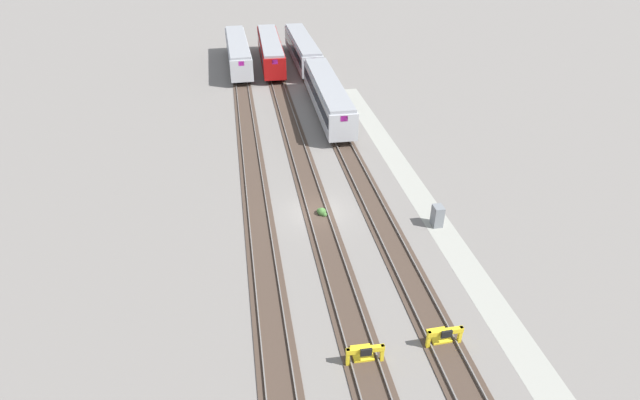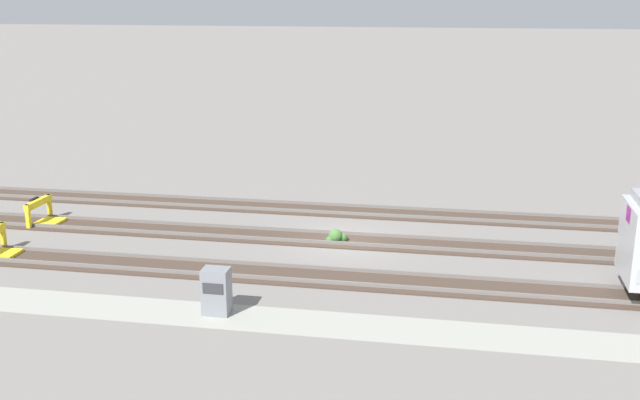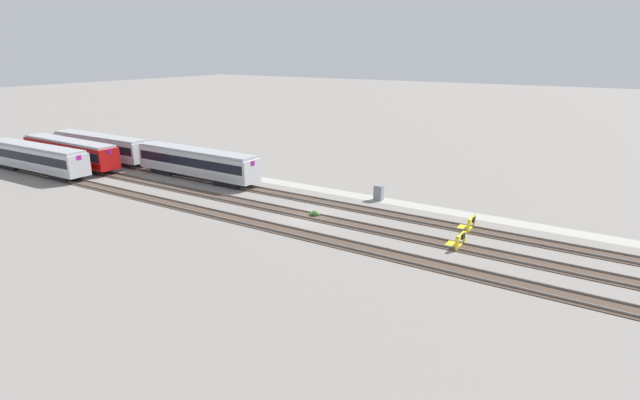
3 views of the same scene
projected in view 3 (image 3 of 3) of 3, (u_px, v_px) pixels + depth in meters
The scene contains 13 objects.
ground_plane at pixel (310, 216), 47.57m from camera, with size 400.00×400.00×0.00m, color gray.
service_walkway at pixel (353, 195), 54.42m from camera, with size 54.00×2.00×0.01m, color #9E9E93.
rail_track_nearest at pixel (334, 204), 51.16m from camera, with size 90.00×2.24×0.21m.
rail_track_near_inner at pixel (310, 216), 47.56m from camera, with size 90.00×2.24×0.21m.
rail_track_middle at pixel (282, 229), 43.95m from camera, with size 90.00×2.24×0.21m.
subway_car_front_row_leftmost at pixel (100, 147), 70.49m from camera, with size 18.02×2.94×3.70m.
subway_car_front_row_left_inner at pixel (197, 163), 60.63m from camera, with size 18.04×3.12×3.70m.
subway_car_front_row_centre at pixel (70, 152), 66.88m from camera, with size 18.06×3.25×3.70m.
subway_car_front_row_right_inner at pixel (37, 158), 63.26m from camera, with size 18.05×3.17×3.70m.
bumper_stop_nearest_track at pixel (469, 224), 43.91m from camera, with size 1.36×2.01×1.22m.
bumper_stop_near_inner_track at pixel (458, 241), 40.08m from camera, with size 1.36×2.00×1.22m.
electrical_cabinet at pixel (379, 193), 52.41m from camera, with size 0.90×0.73×1.60m.
weed_clump at pixel (315, 214), 47.53m from camera, with size 0.92×0.70×0.64m.
Camera 3 is at (-25.04, 37.48, 15.31)m, focal length 28.00 mm.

